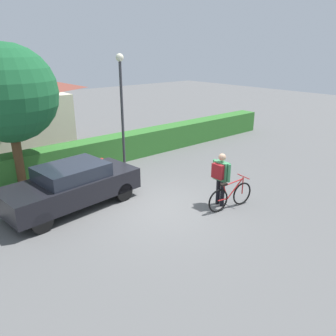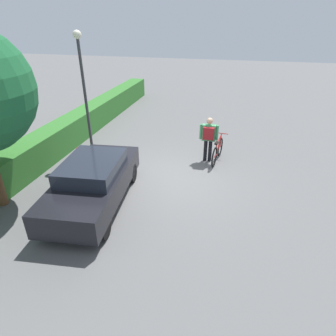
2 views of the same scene
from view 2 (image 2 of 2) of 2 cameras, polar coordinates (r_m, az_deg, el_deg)
ground_plane at (r=9.63m, az=0.41°, el=-1.85°), size 60.00×60.00×0.00m
hedge_row at (r=11.34m, az=-23.65°, el=3.48°), size 21.21×0.90×1.08m
parked_car_near at (r=8.26m, az=-14.56°, el=-2.63°), size 4.17×2.04×1.34m
bicycle at (r=10.71m, az=9.76°, el=3.29°), size 1.66×0.50×0.94m
person_rider at (r=10.41m, az=8.06°, el=6.35°), size 0.35×0.67×1.66m
street_lamp at (r=10.62m, az=-16.46°, el=16.24°), size 0.28×0.28×4.40m
fire_hydrant at (r=10.50m, az=-17.06°, el=2.02°), size 0.20×0.20×0.81m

